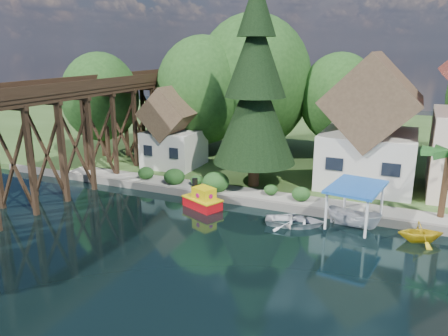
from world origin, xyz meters
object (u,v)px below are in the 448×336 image
Objects in this scene: trestle_bridge at (63,129)px; boat_yellow at (421,231)px; boat_canopy at (355,210)px; house_left at (370,130)px; tugboat at (203,200)px; boat_white_a at (295,220)px; conifer at (255,89)px; shed at (174,132)px.

trestle_bridge reaches higher than boat_yellow.
trestle_bridge is at bearing -175.58° from boat_canopy.
house_left is 15.28m from tugboat.
house_left is (23.00, 10.83, -0.21)m from trestle_bridge.
boat_white_a is 4.06m from boat_canopy.
boat_white_a is (-3.49, -10.37, -4.72)m from house_left.
conifer is 4.17× the size of boat_white_a.
shed is at bearing 130.82° from tugboat.
tugboat is at bearing -111.55° from conifer.
tugboat is at bearing 4.50° from trestle_bridge.
house_left is 10.30m from conifer.
boat_yellow is at bearing -9.48° from boat_canopy.
trestle_bridge is 16.04m from conifer.
shed is at bearing 157.58° from boat_canopy.
shed is at bearing 48.95° from boat_yellow.
shed reaches higher than tugboat.
tugboat is at bearing 69.64° from boat_yellow.
house_left is at bearing -31.74° from boat_white_a.
trestle_bridge reaches higher than boat_white_a.
tugboat is 0.86× the size of boat_white_a.
conifer is 9.82m from tugboat.
boat_yellow is (13.04, -5.27, -7.83)m from conifer.
conifer reaches higher than shed.
trestle_bridge is 8.76× the size of boat_canopy.
boat_canopy is at bearing -88.44° from house_left.
shed reaches higher than boat_yellow.
boat_canopy is at bearing -27.25° from conifer.
boat_white_a is 1.44× the size of boat_yellow.
boat_canopy is (23.25, 1.80, -4.07)m from trestle_bridge.
boat_white_a is (19.51, 0.45, -4.93)m from trestle_bridge.
shed is 10.90m from conifer.
trestle_bridge reaches higher than shed.
boat_yellow is at bearing -20.16° from shed.
boat_canopy is (0.25, -9.03, -3.86)m from house_left.
conifer is (-8.64, -4.45, 3.43)m from house_left.
boat_white_a is at bearing 73.80° from boat_yellow.
conifer reaches higher than boat_white_a.
conifer is 16.10m from boat_yellow.
house_left is at bearing 27.28° from conifer.
shed reaches higher than boat_canopy.
boat_yellow is (27.41, 1.10, -4.61)m from trestle_bridge.
boat_white_a is at bearing -48.98° from conifer.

